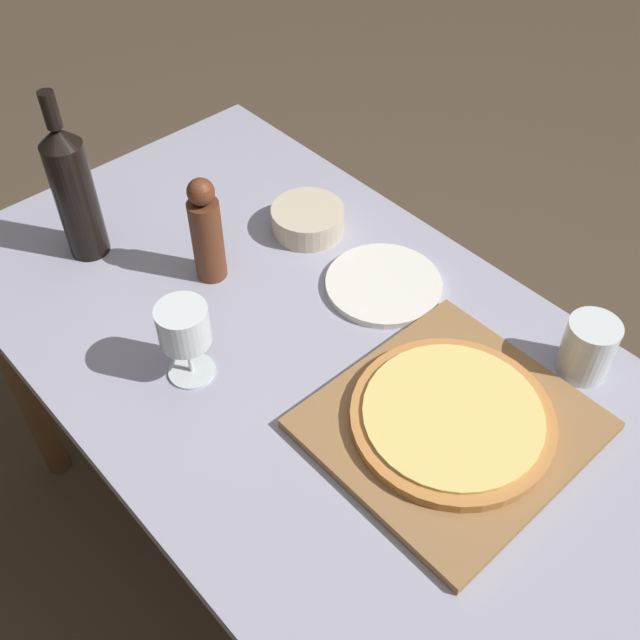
{
  "coord_description": "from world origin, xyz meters",
  "views": [
    {
      "loc": [
        -0.56,
        -0.56,
        1.75
      ],
      "look_at": [
        0.02,
        0.08,
        0.84
      ],
      "focal_mm": 42.0,
      "sensor_mm": 36.0,
      "label": 1
    }
  ],
  "objects_px": {
    "pepper_mill": "(206,232)",
    "small_bowl": "(308,220)",
    "pizza": "(452,417)",
    "wine_glass": "(184,328)",
    "wine_bottle": "(74,190)"
  },
  "relations": [
    {
      "from": "wine_bottle",
      "to": "pepper_mill",
      "type": "bearing_deg",
      "value": -58.21
    },
    {
      "from": "pizza",
      "to": "wine_glass",
      "type": "xyz_separation_m",
      "value": [
        -0.23,
        0.37,
        0.08
      ]
    },
    {
      "from": "wine_bottle",
      "to": "pepper_mill",
      "type": "xyz_separation_m",
      "value": [
        0.13,
        -0.22,
        -0.04
      ]
    },
    {
      "from": "wine_glass",
      "to": "wine_bottle",
      "type": "bearing_deg",
      "value": 84.9
    },
    {
      "from": "wine_bottle",
      "to": "pepper_mill",
      "type": "relative_size",
      "value": 1.57
    },
    {
      "from": "pizza",
      "to": "pepper_mill",
      "type": "height_order",
      "value": "pepper_mill"
    },
    {
      "from": "pepper_mill",
      "to": "small_bowl",
      "type": "height_order",
      "value": "pepper_mill"
    },
    {
      "from": "pizza",
      "to": "wine_glass",
      "type": "distance_m",
      "value": 0.44
    },
    {
      "from": "pepper_mill",
      "to": "wine_glass",
      "type": "relative_size",
      "value": 1.45
    },
    {
      "from": "wine_bottle",
      "to": "wine_glass",
      "type": "relative_size",
      "value": 2.28
    },
    {
      "from": "wine_bottle",
      "to": "small_bowl",
      "type": "bearing_deg",
      "value": -34.12
    },
    {
      "from": "pizza",
      "to": "small_bowl",
      "type": "height_order",
      "value": "small_bowl"
    },
    {
      "from": "wine_bottle",
      "to": "wine_glass",
      "type": "bearing_deg",
      "value": -95.1
    },
    {
      "from": "wine_glass",
      "to": "small_bowl",
      "type": "xyz_separation_m",
      "value": [
        0.39,
        0.15,
        -0.08
      ]
    },
    {
      "from": "pepper_mill",
      "to": "pizza",
      "type": "bearing_deg",
      "value": -83.19
    }
  ]
}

